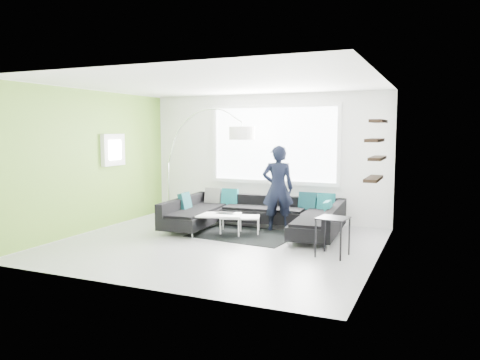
{
  "coord_description": "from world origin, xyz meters",
  "views": [
    {
      "loc": [
        3.6,
        -7.3,
        2.0
      ],
      "look_at": [
        0.06,
        0.9,
        1.05
      ],
      "focal_mm": 35.0,
      "sensor_mm": 36.0,
      "label": 1
    }
  ],
  "objects_px": {
    "coffee_table": "(228,224)",
    "person": "(278,188)",
    "side_table": "(333,237)",
    "arc_lamp": "(168,163)",
    "sectional_sofa": "(255,216)",
    "laptop": "(224,213)"
  },
  "relations": [
    {
      "from": "coffee_table",
      "to": "laptop",
      "type": "height_order",
      "value": "laptop"
    },
    {
      "from": "arc_lamp",
      "to": "person",
      "type": "distance_m",
      "value": 2.91
    },
    {
      "from": "side_table",
      "to": "coffee_table",
      "type": "bearing_deg",
      "value": 159.0
    },
    {
      "from": "sectional_sofa",
      "to": "person",
      "type": "relative_size",
      "value": 2.0
    },
    {
      "from": "coffee_table",
      "to": "laptop",
      "type": "distance_m",
      "value": 0.23
    },
    {
      "from": "sectional_sofa",
      "to": "person",
      "type": "height_order",
      "value": "person"
    },
    {
      "from": "person",
      "to": "laptop",
      "type": "distance_m",
      "value": 1.2
    },
    {
      "from": "sectional_sofa",
      "to": "laptop",
      "type": "relative_size",
      "value": 9.05
    },
    {
      "from": "coffee_table",
      "to": "sectional_sofa",
      "type": "bearing_deg",
      "value": 20.21
    },
    {
      "from": "arc_lamp",
      "to": "side_table",
      "type": "distance_m",
      "value": 4.81
    },
    {
      "from": "coffee_table",
      "to": "person",
      "type": "bearing_deg",
      "value": 20.87
    },
    {
      "from": "coffee_table",
      "to": "side_table",
      "type": "height_order",
      "value": "side_table"
    },
    {
      "from": "sectional_sofa",
      "to": "coffee_table",
      "type": "bearing_deg",
      "value": -144.1
    },
    {
      "from": "sectional_sofa",
      "to": "person",
      "type": "xyz_separation_m",
      "value": [
        0.37,
        0.32,
        0.54
      ]
    },
    {
      "from": "side_table",
      "to": "person",
      "type": "distance_m",
      "value": 2.15
    },
    {
      "from": "sectional_sofa",
      "to": "coffee_table",
      "type": "xyz_separation_m",
      "value": [
        -0.41,
        -0.34,
        -0.12
      ]
    },
    {
      "from": "arc_lamp",
      "to": "sectional_sofa",
      "type": "bearing_deg",
      "value": -5.41
    },
    {
      "from": "sectional_sofa",
      "to": "coffee_table",
      "type": "distance_m",
      "value": 0.55
    },
    {
      "from": "side_table",
      "to": "person",
      "type": "xyz_separation_m",
      "value": [
        -1.43,
        1.51,
        0.54
      ]
    },
    {
      "from": "side_table",
      "to": "laptop",
      "type": "bearing_deg",
      "value": 160.86
    },
    {
      "from": "side_table",
      "to": "laptop",
      "type": "relative_size",
      "value": 1.66
    },
    {
      "from": "arc_lamp",
      "to": "person",
      "type": "height_order",
      "value": "arc_lamp"
    }
  ]
}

